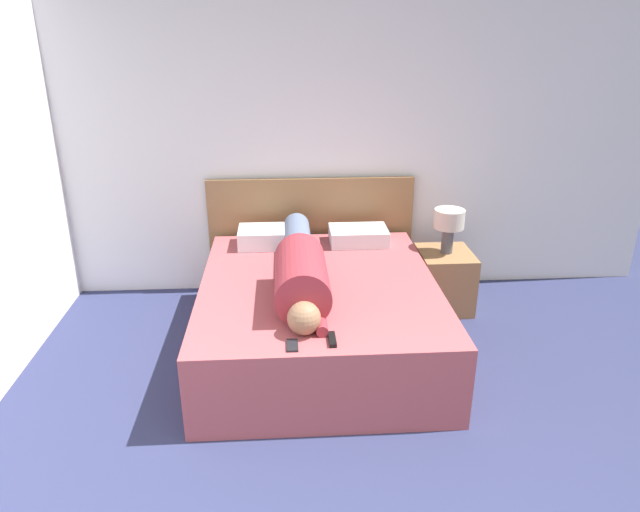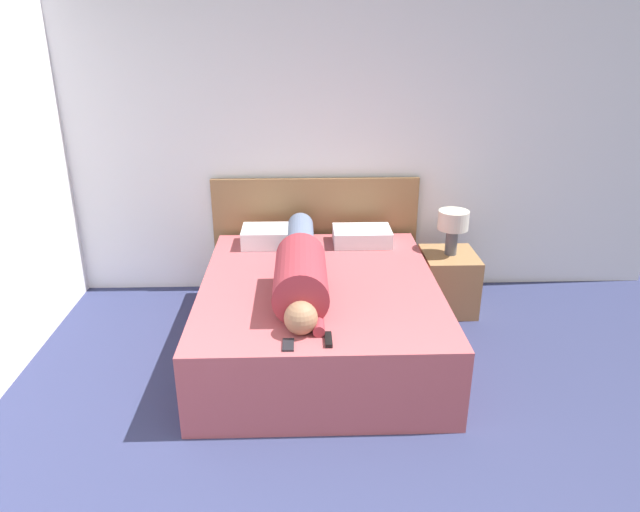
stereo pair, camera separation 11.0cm
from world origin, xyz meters
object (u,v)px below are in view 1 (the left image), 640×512
object	(u,v)px
person_lying	(300,268)
bed	(319,316)
nightstand	(444,280)
cell_phone	(292,345)
table_lamp	(449,223)
pillow_near_headboard	(269,237)
pillow_second	(358,236)
tv_remote	(332,339)

from	to	relation	value
person_lying	bed	bearing A→B (deg)	36.07
nightstand	cell_phone	distance (m)	1.95
table_lamp	pillow_near_headboard	distance (m)	1.44
pillow_near_headboard	pillow_second	distance (m)	0.72
nightstand	pillow_near_headboard	xyz separation A→B (m)	(-1.42, 0.13, 0.36)
pillow_near_headboard	tv_remote	bearing A→B (deg)	-76.19
pillow_near_headboard	person_lying	bearing A→B (deg)	-74.69
table_lamp	pillow_second	distance (m)	0.73
bed	cell_phone	size ratio (longest dim) A/B	14.83
pillow_near_headboard	cell_phone	size ratio (longest dim) A/B	3.76
nightstand	table_lamp	bearing A→B (deg)	0.00
nightstand	table_lamp	xyz separation A→B (m)	(0.00, 0.00, 0.50)
pillow_second	cell_phone	xyz separation A→B (m)	(-0.57, -1.58, -0.06)
nightstand	table_lamp	distance (m)	0.50
tv_remote	cell_phone	xyz separation A→B (m)	(-0.23, -0.04, -0.01)
nightstand	pillow_second	size ratio (longest dim) A/B	1.04
bed	pillow_second	world-z (taller)	pillow_second
cell_phone	pillow_second	bearing A→B (deg)	70.21
pillow_near_headboard	table_lamp	bearing A→B (deg)	-5.40
bed	pillow_near_headboard	xyz separation A→B (m)	(-0.35, 0.73, 0.34)
pillow_near_headboard	bed	bearing A→B (deg)	-64.27
bed	cell_phone	xyz separation A→B (m)	(-0.20, -0.85, 0.27)
person_lying	tv_remote	xyz separation A→B (m)	(0.15, -0.72, -0.13)
tv_remote	table_lamp	bearing A→B (deg)	53.48
nightstand	table_lamp	size ratio (longest dim) A/B	1.34
bed	pillow_second	distance (m)	0.89
table_lamp	cell_phone	distance (m)	1.94
table_lamp	cell_phone	world-z (taller)	table_lamp
nightstand	pillow_near_headboard	distance (m)	1.47
bed	pillow_near_headboard	size ratio (longest dim) A/B	3.94
table_lamp	person_lying	bearing A→B (deg)	-149.95
nightstand	pillow_near_headboard	world-z (taller)	pillow_near_headboard
bed	nightstand	distance (m)	1.23
pillow_near_headboard	cell_phone	bearing A→B (deg)	-84.44
person_lying	cell_phone	world-z (taller)	person_lying
table_lamp	person_lying	distance (m)	1.38
person_lying	pillow_second	world-z (taller)	person_lying
bed	cell_phone	world-z (taller)	cell_phone
bed	pillow_second	size ratio (longest dim) A/B	4.15
nightstand	tv_remote	world-z (taller)	tv_remote
nightstand	pillow_second	world-z (taller)	pillow_second
person_lying	pillow_second	distance (m)	0.97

